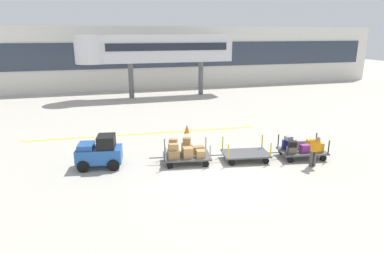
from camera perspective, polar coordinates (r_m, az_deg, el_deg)
ground_plane at (r=14.91m, az=3.72°, el=-8.76°), size 120.00×120.00×0.00m
apron_lead_line at (r=21.25m, az=-8.22°, el=-1.25°), size 14.78×1.10×0.01m
terminal_building at (r=39.07m, az=-9.35°, el=11.73°), size 61.86×2.51×6.99m
jet_bridge at (r=33.14m, az=-7.38°, el=13.19°), size 15.23×3.00×6.06m
baggage_tug at (r=16.26m, az=-15.74°, el=-4.34°), size 2.25×1.51×1.58m
baggage_cart_lead at (r=16.20m, az=-1.31°, el=-4.46°), size 3.08×1.74×1.22m
baggage_cart_middle at (r=16.83m, az=9.29°, el=-4.71°), size 3.08×1.74×1.10m
baggage_cart_tail at (r=17.83m, az=18.59°, el=-3.55°), size 3.08×1.74×1.10m
baggage_handler at (r=16.70m, az=20.58°, el=-3.82°), size 0.42×0.45×1.56m
safety_cone_near at (r=21.16m, az=-0.88°, el=-0.39°), size 0.36×0.36×0.55m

